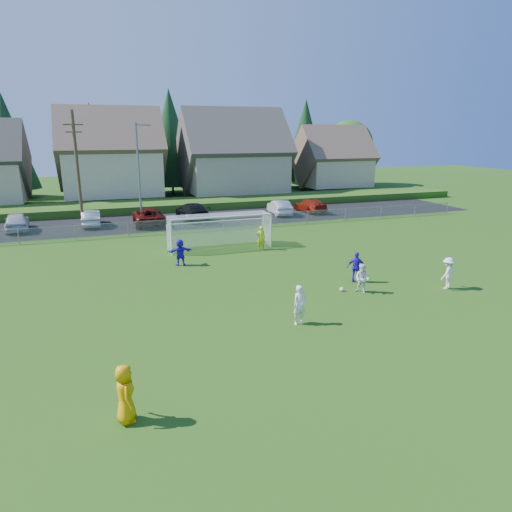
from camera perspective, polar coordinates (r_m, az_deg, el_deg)
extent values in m
plane|color=#193D0C|center=(19.42, 8.05, -9.87)|extent=(160.00, 160.00, 0.00)
plane|color=black|center=(44.56, -8.46, 4.48)|extent=(60.00, 60.00, 0.00)
cube|color=#1E420F|center=(51.78, -10.12, 6.34)|extent=(70.00, 6.00, 0.80)
sphere|color=white|center=(24.75, 10.67, -4.10)|extent=(0.22, 0.22, 0.22)
imported|color=#E69904|center=(14.24, -16.06, -16.24)|extent=(0.66, 0.93, 1.80)
imported|color=white|center=(20.14, 5.48, -6.11)|extent=(0.71, 0.53, 1.77)
imported|color=white|center=(24.51, 13.12, -2.78)|extent=(0.91, 0.96, 1.56)
imported|color=white|center=(26.60, 22.84, -1.99)|extent=(1.28, 1.02, 1.73)
imported|color=#2C14C0|center=(26.18, 12.44, -1.38)|extent=(1.08, 0.93, 1.74)
imported|color=#2C14C0|center=(29.22, -9.46, 0.47)|extent=(1.60, 0.58, 1.70)
imported|color=#C6E01A|center=(32.69, 0.63, 2.27)|extent=(0.72, 0.57, 1.72)
imported|color=silver|center=(44.17, -27.73, 3.83)|extent=(2.33, 4.80, 1.58)
imported|color=#BCBCBC|center=(43.71, -19.88, 4.48)|extent=(1.62, 4.40, 1.44)
imported|color=#550E09|center=(42.92, -13.31, 4.88)|extent=(2.75, 5.69, 1.56)
imported|color=black|center=(44.45, -7.96, 5.54)|extent=(2.57, 5.76, 1.64)
imported|color=silver|center=(47.00, 2.95, 6.08)|extent=(2.03, 4.61, 1.47)
imported|color=maroon|center=(48.79, 6.79, 6.28)|extent=(2.25, 4.88, 1.38)
cylinder|color=white|center=(31.64, -10.54, 2.24)|extent=(0.12, 0.12, 2.44)
cylinder|color=white|center=(33.51, 1.87, 3.22)|extent=(0.12, 0.12, 2.44)
cylinder|color=white|center=(32.14, -4.20, 4.88)|extent=(7.30, 0.12, 0.12)
cylinder|color=white|center=(33.45, -11.02, 2.35)|extent=(0.08, 0.08, 1.80)
cylinder|color=white|center=(35.22, 0.80, 3.28)|extent=(0.08, 0.08, 1.80)
cylinder|color=white|center=(33.97, -4.99, 4.33)|extent=(7.30, 0.08, 0.08)
cube|color=silver|center=(34.15, -4.96, 2.85)|extent=(7.30, 0.02, 1.80)
cube|color=silver|center=(32.51, -10.80, 2.57)|extent=(0.02, 1.80, 2.44)
cube|color=silver|center=(34.33, 1.33, 3.51)|extent=(0.02, 1.80, 2.44)
cube|color=silver|center=(33.00, -4.62, 5.14)|extent=(7.30, 1.80, 0.02)
cube|color=gray|center=(39.06, -6.92, 4.77)|extent=(52.00, 0.03, 0.03)
cube|color=gray|center=(39.16, -6.89, 3.94)|extent=(52.00, 0.02, 1.14)
cylinder|color=gray|center=(39.16, -6.89, 3.94)|extent=(0.06, 0.06, 1.20)
cylinder|color=gray|center=(51.42, 22.77, 5.56)|extent=(0.06, 0.06, 1.20)
cylinder|color=slate|center=(41.84, -14.42, 9.70)|extent=(0.18, 0.18, 9.00)
cylinder|color=slate|center=(41.73, -14.11, 15.63)|extent=(1.20, 0.12, 0.12)
cube|color=slate|center=(41.80, -13.26, 15.61)|extent=(0.36, 0.18, 0.12)
cylinder|color=#473321|center=(42.64, -21.39, 9.91)|extent=(0.26, 0.26, 10.00)
cube|color=#473321|center=(42.52, -21.90, 15.00)|extent=(1.60, 0.10, 0.10)
cube|color=#473321|center=(42.52, -21.81, 14.20)|extent=(1.30, 0.10, 0.10)
cube|color=#C6B58E|center=(58.73, -17.49, 10.01)|extent=(11.00, 9.00, 5.50)
pyramid|color=brown|center=(58.63, -18.11, 17.52)|extent=(12.10, 9.90, 4.96)
cube|color=tan|center=(60.26, -2.82, 10.56)|extent=(12.00, 10.00, 5.00)
pyramid|color=#4C473F|center=(60.15, -2.92, 18.19)|extent=(13.20, 11.00, 5.52)
cube|color=tan|center=(67.07, 9.50, 10.41)|extent=(9.00, 8.00, 4.00)
pyramid|color=brown|center=(66.86, 9.75, 15.89)|extent=(9.90, 8.80, 4.41)
cylinder|color=#382616|center=(66.64, -27.97, 6.93)|extent=(0.30, 0.30, 1.20)
cone|color=#143819|center=(66.22, -28.68, 12.44)|extent=(6.76, 6.76, 11.70)
cylinder|color=#382616|center=(66.93, -19.33, 7.87)|extent=(0.30, 0.30, 1.20)
cone|color=#143819|center=(66.52, -19.79, 12.99)|extent=(6.24, 6.24, 10.80)
cylinder|color=#382616|center=(64.79, -10.35, 8.26)|extent=(0.30, 0.30, 1.20)
cone|color=#143819|center=(64.34, -10.65, 14.36)|extent=(7.28, 7.28, 12.60)
cylinder|color=#382616|center=(68.87, -2.34, 10.04)|extent=(0.36, 0.36, 3.96)
sphere|color=#2B5B19|center=(68.61, -2.38, 14.07)|extent=(8.36, 8.36, 8.36)
cylinder|color=#382616|center=(70.79, 6.02, 8.99)|extent=(0.30, 0.30, 1.20)
cone|color=#143819|center=(70.39, 6.17, 14.22)|extent=(6.76, 6.76, 11.70)
cylinder|color=#382616|center=(75.32, 11.30, 10.07)|extent=(0.36, 0.36, 3.60)
sphere|color=#2B5B19|center=(75.07, 11.48, 13.42)|extent=(7.60, 7.60, 7.60)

